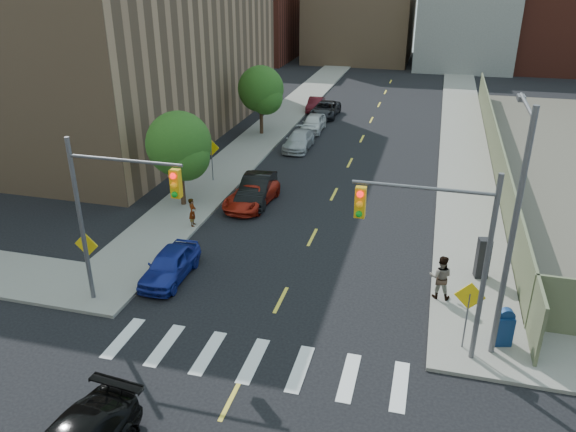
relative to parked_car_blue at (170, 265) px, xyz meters
The scene contains 26 objects.
sidewalk_nw 33.14m from the parked_car_blue, 94.44° to the left, with size 3.50×73.00×0.15m, color gray.
sidewalk_ne 35.49m from the parked_car_blue, 68.62° to the left, with size 3.50×73.00×0.15m, color gray.
fence_north 24.51m from the parked_car_blue, 52.89° to the left, with size 0.12×44.00×2.50m, color #585F42.
building_nw 28.29m from the parked_car_blue, 127.98° to the left, with size 22.00×30.00×16.00m, color #8C6B4C.
bg_bldg_west 64.02m from the parked_car_blue, 105.28° to the left, with size 14.00×18.00×12.00m, color #592319.
bg_bldg_midwest 63.91m from the parked_car_blue, 90.74° to the left, with size 14.00×16.00×15.00m, color #8C6B4C.
bg_bldg_center 63.08m from the parked_car_blue, 77.91° to the left, with size 12.00×16.00×10.00m, color gray.
signal_nw 4.64m from the parked_car_blue, 108.02° to the right, with size 4.59×0.30×7.00m.
signal_ne 12.07m from the parked_car_blue, 12.42° to the right, with size 4.59×0.30×7.00m.
streetlight_ne 14.22m from the parked_car_blue, ahead, with size 0.25×3.70×9.00m.
warn_sign_nw 3.53m from the parked_car_blue, 143.15° to the right, with size 1.06×0.06×2.83m.
warn_sign_ne 12.61m from the parked_car_blue, ahead, with size 1.06×0.06×2.83m.
warn_sign_midwest 11.91m from the parked_car_blue, 102.77° to the left, with size 1.06×0.06×2.83m.
tree_west_near 8.56m from the parked_car_blue, 110.39° to the left, with size 3.66×3.64×5.52m.
tree_west_far 22.93m from the parked_car_blue, 97.12° to the left, with size 3.66×3.64×5.52m.
parked_car_blue is the anchor object (origin of this frame).
parked_car_black 9.39m from the parked_car_blue, 83.99° to the left, with size 1.61×4.62×1.52m, color black.
parked_car_red 8.72m from the parked_car_blue, 84.12° to the left, with size 2.11×4.57×1.27m, color #9F1D0F.
parked_car_silver 19.82m from the parked_car_blue, 87.15° to the left, with size 1.80×4.43×1.29m, color #A3A7AB.
parked_car_white 24.72m from the parked_car_blue, 87.72° to the left, with size 1.65×4.09×1.39m, color silver.
parked_car_maroon 31.42m from the parked_car_blue, 90.58° to the left, with size 1.30×3.72×1.23m, color #450D14.
parked_car_grey 29.70m from the parked_car_blue, 88.10° to the left, with size 2.19×4.74×1.32m, color black.
mailbox 13.83m from the parked_car_blue, ahead, with size 0.70×0.60×1.48m.
payphone 13.66m from the parked_car_blue, 14.31° to the left, with size 0.55×0.45×1.85m, color black.
pedestrian_west 5.15m from the parked_car_blue, 102.51° to the left, with size 0.56×0.36×1.52m, color gray.
pedestrian_east 11.56m from the parked_car_blue, ahead, with size 0.92×0.72×1.90m, color gray.
Camera 1 is at (5.35, -11.01, 12.82)m, focal length 35.00 mm.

